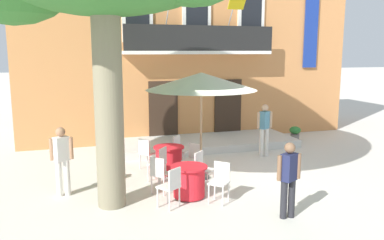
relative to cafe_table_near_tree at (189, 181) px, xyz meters
name	(u,v)px	position (x,y,z in m)	size (l,w,h in m)	color
ground_plane	(232,180)	(1.46, 0.87, -0.39)	(120.00, 120.00, 0.00)	beige
building_facade	(182,42)	(2.06, 7.86, 3.36)	(13.00, 5.09, 7.50)	#CC844C
entrance_step_platform	(206,143)	(2.06, 4.71, -0.27)	(6.44, 2.32, 0.25)	silver
cafe_table_near_tree	(189,181)	(0.00, 0.00, 0.00)	(0.86, 0.86, 0.76)	red
cafe_chair_near_tree_0	(202,167)	(0.51, 0.55, 0.14)	(0.56, 0.56, 0.91)	silver
cafe_chair_near_tree_1	(159,172)	(-0.61, 0.45, 0.14)	(0.57, 0.57, 0.91)	silver
cafe_chair_near_tree_2	(171,185)	(-0.56, -0.50, 0.14)	(0.56, 0.56, 0.91)	silver
cafe_chair_near_tree_3	(220,179)	(0.60, -0.46, 0.14)	(0.57, 0.57, 0.91)	silver
cafe_table_middle	(169,159)	(0.01, 2.00, 0.00)	(0.86, 0.86, 0.76)	red
cafe_chair_middle_0	(146,151)	(-0.52, 2.53, 0.14)	(0.56, 0.56, 0.91)	silver
cafe_chair_middle_1	(159,162)	(-0.40, 1.37, 0.14)	(0.56, 0.56, 0.91)	silver
cafe_chair_middle_2	(193,158)	(0.55, 1.48, 0.14)	(0.56, 0.56, 0.91)	silver
cafe_chair_middle_3	(180,149)	(0.49, 2.58, 0.14)	(0.57, 0.57, 0.91)	silver
cafe_umbrella	(201,82)	(0.71, 1.25, 2.22)	(2.90, 2.90, 2.85)	#997A56
ground_planter_left	(105,140)	(-1.51, 4.87, 0.03)	(0.35, 0.35, 0.76)	#995638
ground_planter_right	(295,133)	(5.63, 4.57, -0.08)	(0.43, 0.43, 0.55)	slate
pedestrian_near_entrance	(62,157)	(-2.82, 0.99, 0.54)	(0.53, 0.36, 1.66)	silver
pedestrian_mid_plaza	(264,127)	(3.42, 2.85, 0.58)	(0.53, 0.37, 1.71)	silver
pedestrian_by_tree	(289,176)	(1.60, -1.71, 0.50)	(0.53, 0.36, 1.59)	#232328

